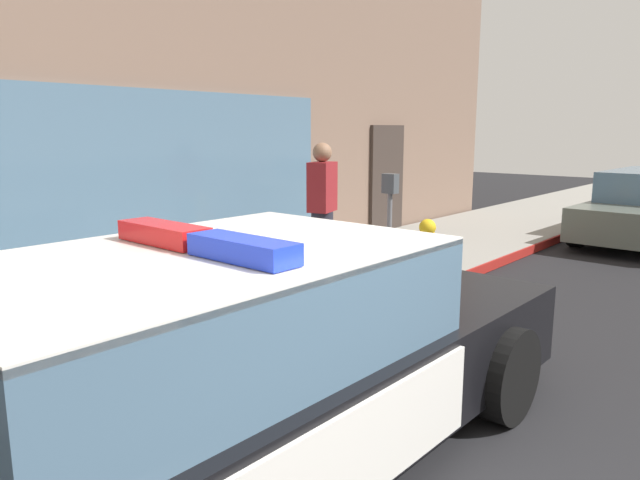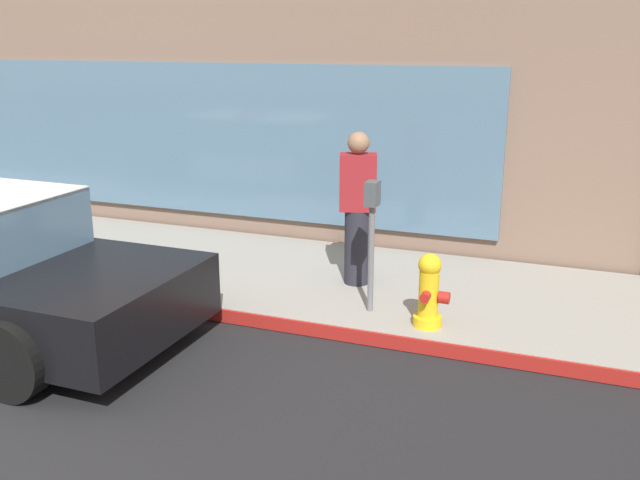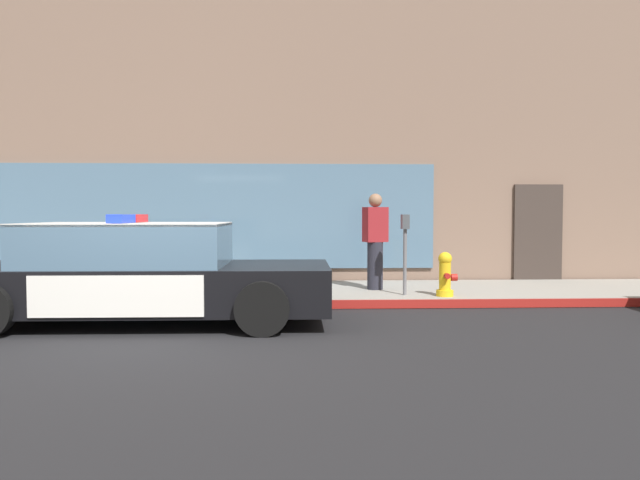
{
  "view_description": "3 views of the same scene",
  "coord_description": "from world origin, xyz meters",
  "px_view_note": "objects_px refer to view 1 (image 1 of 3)",
  "views": [
    {
      "loc": [
        -2.59,
        -1.22,
        2.02
      ],
      "look_at": [
        1.53,
        2.34,
        0.99
      ],
      "focal_mm": 32.94,
      "sensor_mm": 36.0,
      "label": 1
    },
    {
      "loc": [
        5.32,
        -3.59,
        2.83
      ],
      "look_at": [
        2.97,
        2.51,
        0.93
      ],
      "focal_mm": 39.37,
      "sensor_mm": 36.0,
      "label": 2
    },
    {
      "loc": [
        1.57,
        -6.99,
        1.51
      ],
      "look_at": [
        1.97,
        2.42,
        1.09
      ],
      "focal_mm": 33.45,
      "sensor_mm": 36.0,
      "label": 3
    }
  ],
  "objects_px": {
    "police_cruiser": "(226,368)",
    "pedestrian_on_sidewalk": "(322,210)",
    "fire_hydrant": "(427,247)",
    "parking_meter": "(390,207)"
  },
  "relations": [
    {
      "from": "fire_hydrant",
      "to": "police_cruiser",
      "type": "bearing_deg",
      "value": -163.12
    },
    {
      "from": "fire_hydrant",
      "to": "parking_meter",
      "type": "xyz_separation_m",
      "value": [
        -0.64,
        0.17,
        0.58
      ]
    },
    {
      "from": "fire_hydrant",
      "to": "parking_meter",
      "type": "distance_m",
      "value": 0.88
    },
    {
      "from": "fire_hydrant",
      "to": "pedestrian_on_sidewalk",
      "type": "distance_m",
      "value": 1.48
    },
    {
      "from": "parking_meter",
      "to": "fire_hydrant",
      "type": "bearing_deg",
      "value": -14.98
    },
    {
      "from": "pedestrian_on_sidewalk",
      "to": "fire_hydrant",
      "type": "bearing_deg",
      "value": -150.23
    },
    {
      "from": "police_cruiser",
      "to": "fire_hydrant",
      "type": "relative_size",
      "value": 6.99
    },
    {
      "from": "police_cruiser",
      "to": "pedestrian_on_sidewalk",
      "type": "relative_size",
      "value": 2.97
    },
    {
      "from": "fire_hydrant",
      "to": "parking_meter",
      "type": "relative_size",
      "value": 0.54
    },
    {
      "from": "parking_meter",
      "to": "police_cruiser",
      "type": "bearing_deg",
      "value": -158.42
    }
  ]
}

